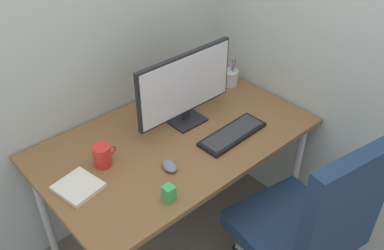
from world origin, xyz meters
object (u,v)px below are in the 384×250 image
(desk_clamp_accessory, at_px, (169,193))
(notebook, at_px, (78,186))
(office_chair, at_px, (311,225))
(mouse, at_px, (170,166))
(coffee_mug, at_px, (102,156))
(pen_holder, at_px, (230,77))
(monitor, at_px, (185,86))
(keyboard, at_px, (233,134))

(desk_clamp_accessory, bearing_deg, notebook, 128.85)
(office_chair, bearing_deg, mouse, 122.37)
(coffee_mug, bearing_deg, desk_clamp_accessory, -77.15)
(notebook, distance_m, desk_clamp_accessory, 0.41)
(office_chair, height_order, notebook, office_chair)
(mouse, xyz_separation_m, pen_holder, (0.76, 0.35, 0.03))
(notebook, bearing_deg, mouse, -34.20)
(monitor, relative_size, coffee_mug, 4.95)
(mouse, distance_m, notebook, 0.42)
(keyboard, bearing_deg, mouse, 176.85)
(office_chair, xyz_separation_m, mouse, (-0.36, 0.56, 0.20))
(mouse, bearing_deg, coffee_mug, 145.30)
(monitor, height_order, mouse, monitor)
(pen_holder, distance_m, coffee_mug, 0.98)
(pen_holder, xyz_separation_m, coffee_mug, (-0.97, -0.12, 0.01))
(mouse, bearing_deg, office_chair, -45.06)
(monitor, xyz_separation_m, keyboard, (0.09, -0.26, -0.20))
(office_chair, relative_size, pen_holder, 5.97)
(monitor, height_order, coffee_mug, monitor)
(monitor, relative_size, keyboard, 1.52)
(monitor, xyz_separation_m, desk_clamp_accessory, (-0.43, -0.39, -0.18))
(keyboard, bearing_deg, monitor, 109.06)
(monitor, xyz_separation_m, pen_holder, (0.45, 0.11, -0.17))
(monitor, distance_m, notebook, 0.72)
(monitor, bearing_deg, desk_clamp_accessory, -138.26)
(keyboard, distance_m, notebook, 0.80)
(monitor, height_order, pen_holder, monitor)
(mouse, height_order, pen_holder, pen_holder)
(monitor, xyz_separation_m, mouse, (-0.31, -0.24, -0.20))
(office_chair, distance_m, desk_clamp_accessory, 0.67)
(office_chair, height_order, pen_holder, office_chair)
(mouse, distance_m, pen_holder, 0.84)
(monitor, bearing_deg, coffee_mug, -179.07)
(monitor, xyz_separation_m, notebook, (-0.69, -0.07, -0.20))
(office_chair, xyz_separation_m, keyboard, (0.04, 0.54, 0.19))
(mouse, bearing_deg, keyboard, 9.42)
(mouse, bearing_deg, notebook, 168.73)
(notebook, xyz_separation_m, desk_clamp_accessory, (0.26, -0.32, 0.02))
(pen_holder, bearing_deg, office_chair, -113.81)
(monitor, bearing_deg, mouse, -142.27)
(monitor, relative_size, mouse, 6.28)
(pen_holder, bearing_deg, monitor, -166.39)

